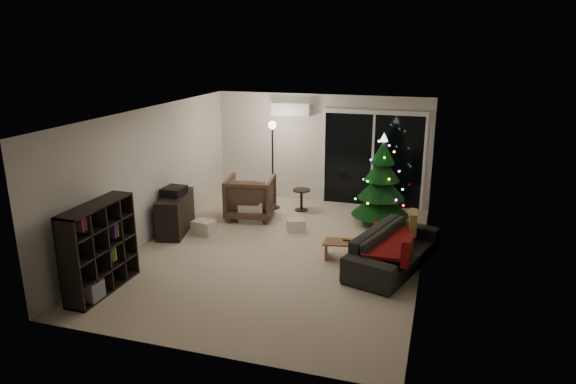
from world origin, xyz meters
name	(u,v)px	position (x,y,z in m)	size (l,w,h in m)	color
room	(323,179)	(0.46, 1.49, 1.02)	(6.50, 7.51, 2.60)	beige
bookshelf	(90,247)	(-2.25, -2.18, 0.69)	(0.35, 1.38, 1.38)	black
media_cabinet	(175,213)	(-2.25, 0.37, 0.38)	(0.46, 1.22, 0.76)	black
stereo	(174,191)	(-2.25, 0.37, 0.84)	(0.39, 0.46, 0.16)	black
armchair	(250,197)	(-1.14, 1.62, 0.45)	(0.97, 1.00, 0.91)	#452A1F
ottoman	(253,209)	(-1.05, 1.48, 0.23)	(0.52, 0.52, 0.46)	beige
cardboard_box_a	(204,228)	(-1.66, 0.39, 0.14)	(0.40, 0.30, 0.29)	silver
cardboard_box_b	(296,225)	(0.02, 1.10, 0.12)	(0.35, 0.26, 0.25)	silver
side_table	(301,200)	(-0.23, 2.39, 0.24)	(0.39, 0.39, 0.49)	black
floor_lamp	(273,167)	(-0.89, 2.37, 0.96)	(0.31, 0.31, 1.93)	black
sofa	(394,249)	(2.05, -0.02, 0.32)	(2.19, 0.86, 0.64)	black
sofa_throw	(388,240)	(1.95, -0.02, 0.46)	(0.68, 1.58, 0.05)	#760608
cushion_a	(413,223)	(2.30, 0.63, 0.58)	(0.13, 0.42, 0.42)	olive
cushion_b	(407,251)	(2.30, -0.67, 0.58)	(0.13, 0.42, 0.42)	#760608
coffee_table	(355,251)	(1.39, 0.04, 0.17)	(1.08, 0.38, 0.34)	#A75E3B
remote_a	(347,240)	(1.24, 0.04, 0.35)	(0.13, 0.04, 0.02)	black
remote_b	(362,241)	(1.49, 0.09, 0.35)	(0.13, 0.04, 0.02)	slate
christmas_tree	(382,180)	(1.56, 1.99, 0.95)	(1.18, 1.18, 1.91)	#0A3B12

